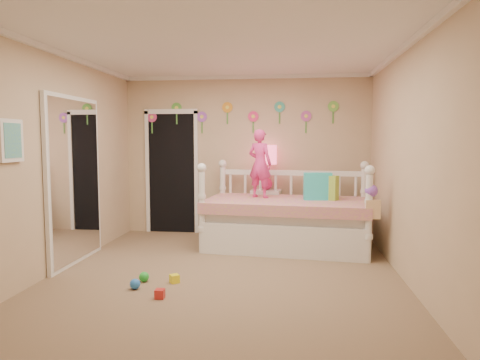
# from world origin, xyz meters

# --- Properties ---
(floor) EXTENTS (4.00, 4.50, 0.01)m
(floor) POSITION_xyz_m (0.00, 0.00, 0.00)
(floor) COLOR #7F684C
(floor) RESTS_ON ground
(ceiling) EXTENTS (4.00, 4.50, 0.01)m
(ceiling) POSITION_xyz_m (0.00, 0.00, 2.60)
(ceiling) COLOR white
(ceiling) RESTS_ON floor
(back_wall) EXTENTS (4.00, 0.01, 2.60)m
(back_wall) POSITION_xyz_m (0.00, 2.25, 1.30)
(back_wall) COLOR tan
(back_wall) RESTS_ON floor
(left_wall) EXTENTS (0.01, 4.50, 2.60)m
(left_wall) POSITION_xyz_m (-2.00, 0.00, 1.30)
(left_wall) COLOR tan
(left_wall) RESTS_ON floor
(right_wall) EXTENTS (0.01, 4.50, 2.60)m
(right_wall) POSITION_xyz_m (2.00, 0.00, 1.30)
(right_wall) COLOR tan
(right_wall) RESTS_ON floor
(crown_molding) EXTENTS (4.00, 4.50, 0.06)m
(crown_molding) POSITION_xyz_m (0.00, 0.00, 2.57)
(crown_molding) COLOR white
(crown_molding) RESTS_ON ceiling
(daybed) EXTENTS (2.45, 1.49, 1.27)m
(daybed) POSITION_xyz_m (0.68, 1.38, 0.63)
(daybed) COLOR white
(daybed) RESTS_ON floor
(pillow_turquoise) EXTENTS (0.40, 0.18, 0.39)m
(pillow_turquoise) POSITION_xyz_m (1.12, 1.38, 0.90)
(pillow_turquoise) COLOR #29CFD0
(pillow_turquoise) RESTS_ON daybed
(pillow_lime) EXTENTS (0.39, 0.30, 0.35)m
(pillow_lime) POSITION_xyz_m (1.23, 1.43, 0.88)
(pillow_lime) COLOR #92BC39
(pillow_lime) RESTS_ON daybed
(child) EXTENTS (0.44, 0.37, 1.01)m
(child) POSITION_xyz_m (0.28, 1.54, 1.21)
(child) COLOR #F0368C
(child) RESTS_ON daybed
(nightstand) EXTENTS (0.50, 0.40, 0.76)m
(nightstand) POSITION_xyz_m (0.35, 2.07, 0.38)
(nightstand) COLOR white
(nightstand) RESTS_ON floor
(table_lamp) EXTENTS (0.33, 0.33, 0.72)m
(table_lamp) POSITION_xyz_m (0.35, 2.07, 1.24)
(table_lamp) COLOR #D31C5A
(table_lamp) RESTS_ON nightstand
(closet_doorway) EXTENTS (0.90, 0.04, 2.07)m
(closet_doorway) POSITION_xyz_m (-1.25, 2.23, 1.03)
(closet_doorway) COLOR black
(closet_doorway) RESTS_ON back_wall
(flower_decals) EXTENTS (3.40, 0.02, 0.50)m
(flower_decals) POSITION_xyz_m (-0.09, 2.24, 1.94)
(flower_decals) COLOR #B2668C
(flower_decals) RESTS_ON back_wall
(mirror_closet) EXTENTS (0.07, 1.30, 2.10)m
(mirror_closet) POSITION_xyz_m (-1.96, 0.30, 1.05)
(mirror_closet) COLOR white
(mirror_closet) RESTS_ON left_wall
(wall_picture) EXTENTS (0.05, 0.34, 0.42)m
(wall_picture) POSITION_xyz_m (-1.97, -0.90, 1.55)
(wall_picture) COLOR white
(wall_picture) RESTS_ON left_wall
(hanging_bag) EXTENTS (0.20, 0.16, 0.36)m
(hanging_bag) POSITION_xyz_m (1.75, 0.71, 0.77)
(hanging_bag) COLOR beige
(hanging_bag) RESTS_ON daybed
(toy_scatter) EXTENTS (0.88, 1.35, 0.11)m
(toy_scatter) POSITION_xyz_m (-0.60, -0.33, 0.06)
(toy_scatter) COLOR #996666
(toy_scatter) RESTS_ON floor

